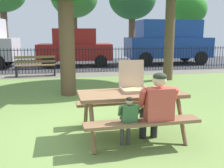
{
  "coord_description": "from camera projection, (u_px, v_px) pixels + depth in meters",
  "views": [
    {
      "loc": [
        -0.5,
        -4.6,
        1.77
      ],
      "look_at": [
        0.41,
        0.41,
        0.75
      ],
      "focal_mm": 41.24,
      "sensor_mm": 36.0,
      "label": 1
    }
  ],
  "objects": [
    {
      "name": "pizza_slice_on_table",
      "position": [
        162.0,
        91.0,
        4.44
      ],
      "size": [
        0.23,
        0.23,
        0.02
      ],
      "color": "#F2CF62",
      "rests_on": "picnic_table_foreground"
    },
    {
      "name": "iron_fence_streetside",
      "position": [
        76.0,
        60.0,
        11.64
      ],
      "size": [
        20.3,
        0.03,
        1.11
      ],
      "color": "black",
      "rests_on": "ground"
    },
    {
      "name": "parked_car_center",
      "position": [
        168.0,
        41.0,
        14.66
      ],
      "size": [
        4.7,
        2.07,
        2.46
      ],
      "color": "navy",
      "rests_on": "ground"
    },
    {
      "name": "street_asphalt",
      "position": [
        74.0,
        64.0,
        14.7
      ],
      "size": [
        28.0,
        6.1,
        0.01
      ],
      "primitive_type": "cube",
      "color": "#38383D"
    },
    {
      "name": "picnic_table_foreground",
      "position": [
        131.0,
        102.0,
        4.42
      ],
      "size": [
        1.85,
        1.54,
        0.79
      ],
      "color": "brown",
      "rests_on": "ground"
    },
    {
      "name": "parked_car_left",
      "position": [
        75.0,
        47.0,
        13.79
      ],
      "size": [
        3.99,
        2.01,
        1.98
      ],
      "color": "maroon",
      "rests_on": "ground"
    },
    {
      "name": "far_tree_right",
      "position": [
        189.0,
        10.0,
        20.21
      ],
      "size": [
        2.68,
        2.68,
        4.78
      ],
      "color": "brown",
      "rests_on": "ground"
    },
    {
      "name": "pizza_box_open",
      "position": [
        134.0,
        85.0,
        4.52
      ],
      "size": [
        0.46,
        0.5,
        0.52
      ],
      "color": "tan",
      "rests_on": "picnic_table_foreground"
    },
    {
      "name": "child_at_table",
      "position": [
        128.0,
        117.0,
        3.89
      ],
      "size": [
        0.33,
        0.32,
        0.84
      ],
      "color": "#434343",
      "rests_on": "ground"
    },
    {
      "name": "park_bench_center",
      "position": [
        36.0,
        66.0,
        10.56
      ],
      "size": [
        1.63,
        0.58,
        0.85
      ],
      "color": "brown",
      "rests_on": "ground"
    },
    {
      "name": "ground",
      "position": [
        87.0,
        106.0,
        6.38
      ],
      "size": [
        28.0,
        11.13,
        0.02
      ],
      "primitive_type": "cube",
      "color": "olive"
    },
    {
      "name": "adult_at_table",
      "position": [
        157.0,
        106.0,
        3.98
      ],
      "size": [
        0.62,
        0.6,
        1.19
      ],
      "color": "black",
      "rests_on": "ground"
    },
    {
      "name": "cobblestone_walkway",
      "position": [
        78.0,
        75.0,
        11.08
      ],
      "size": [
        28.0,
        1.4,
        0.01
      ],
      "primitive_type": "cube",
      "color": "slate"
    }
  ]
}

